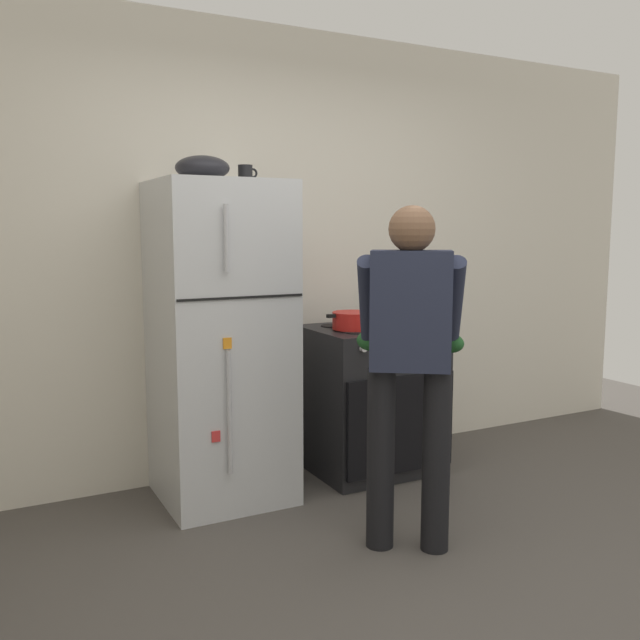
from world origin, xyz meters
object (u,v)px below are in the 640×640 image
(red_pot, at_px, (353,320))
(coffee_mug, at_px, (246,174))
(stove_range, at_px, (372,399))
(pepper_mill, at_px, (395,307))
(refrigerator, at_px, (220,343))
(person_cook, at_px, (410,348))
(mixing_bowl, at_px, (202,168))

(red_pot, distance_m, coffee_mug, 1.06)
(stove_range, relative_size, pepper_mill, 5.51)
(refrigerator, relative_size, person_cook, 1.09)
(red_pot, distance_m, pepper_mill, 0.52)
(refrigerator, distance_m, stove_range, 1.07)
(stove_range, relative_size, mixing_bowl, 3.16)
(refrigerator, distance_m, person_cook, 1.14)
(coffee_mug, xyz_separation_m, mixing_bowl, (-0.26, -0.05, 0.02))
(refrigerator, distance_m, red_pot, 0.82)
(refrigerator, xyz_separation_m, mixing_bowl, (-0.08, 0.00, 0.94))
(stove_range, bearing_deg, mixing_bowl, 179.44)
(red_pot, bearing_deg, coffee_mug, 171.03)
(refrigerator, height_order, person_cook, refrigerator)
(pepper_mill, bearing_deg, person_cook, -120.71)
(refrigerator, distance_m, coffee_mug, 0.94)
(refrigerator, bearing_deg, mixing_bowl, 179.79)
(stove_range, relative_size, coffee_mug, 8.05)
(stove_range, distance_m, person_cook, 1.17)
(refrigerator, distance_m, pepper_mill, 1.30)
(person_cook, relative_size, pepper_mill, 9.77)
(person_cook, xyz_separation_m, pepper_mill, (0.70, 1.18, 0.03))
(coffee_mug, bearing_deg, person_cook, -69.29)
(stove_range, bearing_deg, person_cook, -112.50)
(coffee_mug, xyz_separation_m, pepper_mill, (1.09, 0.15, -0.81))
(refrigerator, bearing_deg, stove_range, -0.59)
(refrigerator, bearing_deg, person_cook, -59.75)
(person_cook, bearing_deg, pepper_mill, 59.29)
(red_pot, bearing_deg, pepper_mill, 28.52)
(person_cook, distance_m, mixing_bowl, 1.46)
(person_cook, distance_m, coffee_mug, 1.39)
(person_cook, bearing_deg, coffee_mug, 110.71)
(refrigerator, height_order, red_pot, refrigerator)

